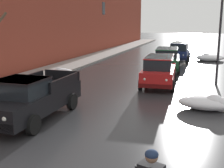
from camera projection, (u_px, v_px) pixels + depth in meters
The scene contains 13 objects.
left_sidewalk_slab at pixel (61, 68), 24.10m from camera, with size 2.99×80.00×0.16m, color gray.
brick_townhouse_facade at pixel (36, 11), 23.71m from camera, with size 0.63×80.00×9.34m.
snow_bank_near_corner_left at pixel (61, 72), 20.62m from camera, with size 1.89×1.09×0.67m.
snow_bank_along_left_kerb at pixel (209, 103), 12.84m from camera, with size 2.46×1.33×0.73m.
snow_bank_mid_block_left at pixel (25, 90), 15.53m from camera, with size 2.74×0.93×0.70m.
snow_bank_near_corner_right at pixel (209, 57), 29.41m from camera, with size 2.81×1.43×0.74m.
snow_bank_far_right_pile at pixel (209, 58), 28.72m from camera, with size 2.46×0.96×0.61m.
pickup_truck_black_approaching_near_lane at pixel (31, 98), 11.54m from camera, with size 2.18×5.24×1.76m.
suv_red_parked_kerbside_close at pixel (159, 70), 17.53m from camera, with size 2.20×4.60×1.82m.
suv_green_parked_kerbside_mid at pixel (167, 59), 22.85m from camera, with size 2.35×4.56×1.82m.
suv_darkblue_parked_far_down_block at pixel (180, 51), 28.94m from camera, with size 2.04×4.65×1.82m.
sedan_silver_queued_behind_truck at pixel (181, 47), 36.38m from camera, with size 2.12×4.36×1.42m.
street_lamp_post at pixel (220, 31), 17.41m from camera, with size 0.44×0.24×5.87m.
Camera 1 is at (4.59, -3.47, 3.84)m, focal length 46.57 mm.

